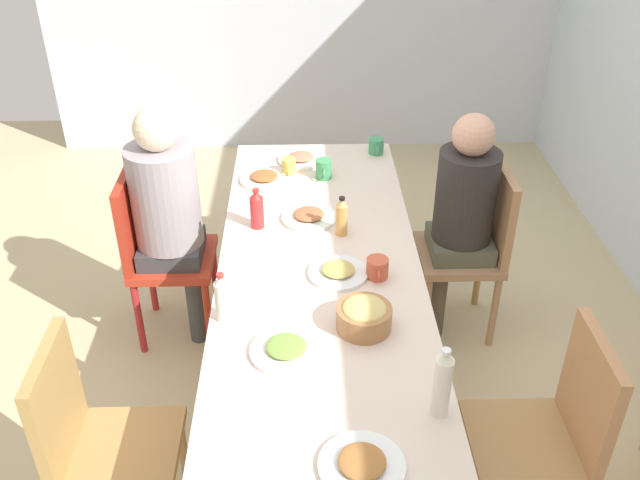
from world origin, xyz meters
The scene contains 23 objects.
ground_plane centered at (0.00, 0.00, 0.00)m, with size 6.90×6.90×0.00m, color #C8B589.
dining_table centered at (0.00, 0.00, 0.70)m, with size 2.41×0.82×0.78m.
chair_0 centered at (-0.60, 0.79, 0.51)m, with size 0.40×0.40×0.90m.
person_0 centered at (-0.60, 0.70, 0.71)m, with size 0.30×0.30×1.19m.
chair_1 centered at (0.60, -0.79, 0.51)m, with size 0.40×0.40×0.90m.
chair_2 centered at (0.60, 0.79, 0.51)m, with size 0.40×0.40×0.90m.
chair_3 centered at (-0.60, -0.79, 0.51)m, with size 0.40×0.40×0.90m.
person_3 centered at (-0.60, -0.70, 0.74)m, with size 0.32×0.32×1.24m.
plate_0 centered at (-0.41, -0.04, 0.79)m, with size 0.25×0.25×0.04m.
plate_1 centered at (-0.79, -0.25, 0.79)m, with size 0.24×0.24×0.04m.
plate_2 centered at (0.02, 0.07, 0.79)m, with size 0.24×0.24×0.04m.
plate_3 centered at (0.96, 0.09, 0.79)m, with size 0.25×0.25×0.04m.
plate_4 centered at (-1.00, -0.07, 0.79)m, with size 0.24×0.24×0.04m.
plate_5 centered at (0.47, -0.13, 0.79)m, with size 0.25×0.25×0.04m.
bowl_0 centered at (0.35, 0.15, 0.83)m, with size 0.20×0.20×0.11m.
cup_0 centered at (-0.81, 0.04, 0.82)m, with size 0.12×0.08×0.10m.
cup_1 centered at (-1.08, 0.33, 0.82)m, with size 0.11×0.08×0.08m.
cup_2 centered at (-0.86, -0.13, 0.82)m, with size 0.11×0.07×0.08m.
cup_3 centered at (0.04, 0.22, 0.82)m, with size 0.12×0.09×0.08m.
bottle_0 centered at (-0.28, 0.10, 0.86)m, with size 0.05×0.05×0.18m.
bottle_1 centered at (-0.35, -0.26, 0.86)m, with size 0.06×0.06×0.19m.
bottle_2 centered at (0.76, 0.34, 0.90)m, with size 0.06×0.06×0.25m.
bottle_3 centered at (0.29, -0.36, 0.87)m, with size 0.05×0.05×0.20m.
Camera 1 is at (2.26, -0.06, 2.37)m, focal length 38.92 mm.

